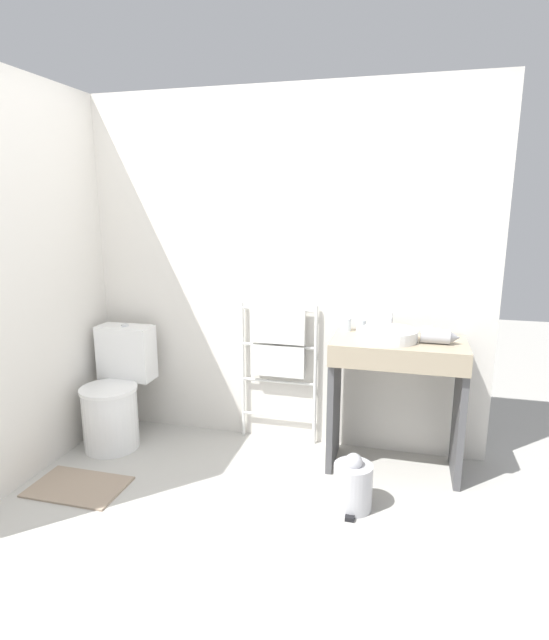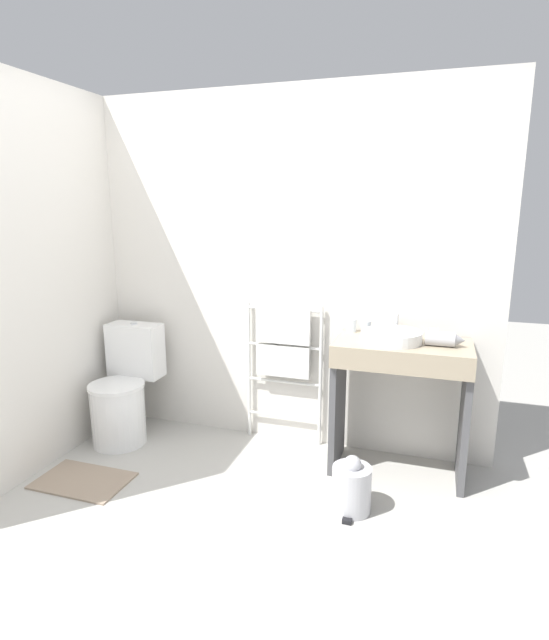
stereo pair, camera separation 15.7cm
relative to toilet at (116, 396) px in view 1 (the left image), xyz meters
The scene contains 13 objects.
ground_plane 1.52m from the toilet, 43.99° to the right, with size 12.00×12.00×0.00m, color #B2AFA8.
wall_back 1.43m from the toilet, 21.48° to the left, with size 2.89×0.12×2.42m, color silver.
wall_side 0.98m from the toilet, 133.46° to the right, with size 0.12×2.07×2.42m, color silver.
toilet is the anchor object (origin of this frame).
towel_radiator 1.19m from the toilet, 15.55° to the left, with size 0.55×0.06×1.01m.
vanity_counter 1.93m from the toilet, ahead, with size 0.81×0.45×0.86m.
sink_basin 1.94m from the toilet, ahead, with size 0.34×0.34×0.07m.
faucet 1.97m from the toilet, ahead, with size 0.02×0.10×0.14m.
cup_near_wall 1.69m from the toilet, 10.04° to the left, with size 0.06×0.06×0.08m.
cup_near_edge 1.78m from the toilet, ahead, with size 0.06×0.06×0.09m.
hair_dryer 2.21m from the toilet, ahead, with size 0.22×0.18×0.09m.
trash_bin 1.77m from the toilet, 12.73° to the right, with size 0.22×0.25×0.33m.
bath_mat 0.70m from the toilet, 81.35° to the right, with size 0.56×0.36×0.01m, color gray.
Camera 1 is at (0.85, -1.89, 1.66)m, focal length 28.00 mm.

